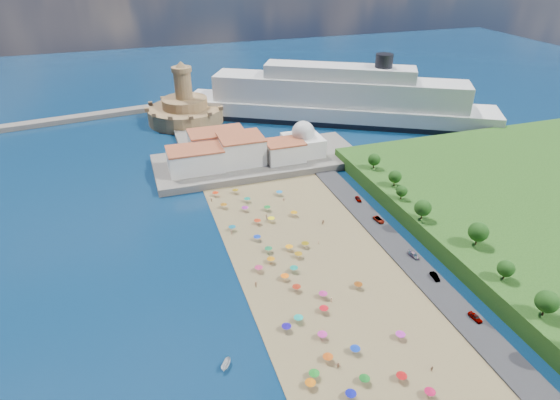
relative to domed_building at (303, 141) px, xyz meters
name	(u,v)px	position (x,y,z in m)	size (l,w,h in m)	color
ground	(293,262)	(-30.00, -71.00, -8.97)	(700.00, 700.00, 0.00)	#071938
terrace	(259,161)	(-20.00, 2.00, -7.47)	(90.00, 36.00, 3.00)	#59544C
jetty	(196,139)	(-42.00, 37.00, -7.77)	(18.00, 70.00, 2.40)	#59544C
waterfront_buildings	(228,150)	(-33.05, 2.64, -1.10)	(57.00, 29.00, 11.00)	silver
domed_building	(303,141)	(0.00, 0.00, 0.00)	(16.00, 16.00, 15.00)	silver
fortress	(185,110)	(-42.00, 67.00, -2.29)	(40.00, 40.00, 32.40)	#A47A52
cruise_ship	(338,101)	(36.11, 42.44, 1.85)	(157.96, 103.22, 36.55)	black
beach_parasols	(301,283)	(-32.26, -83.34, -6.83)	(30.90, 116.50, 2.20)	gray
beachgoers	(290,251)	(-29.60, -66.74, -7.86)	(34.91, 94.68, 1.88)	tan
parked_cars	(405,246)	(6.00, -75.80, -7.61)	(2.81, 70.56, 1.39)	gray
hillside_trees	(459,230)	(18.21, -84.06, 1.14)	(12.95, 105.37, 7.65)	#382314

